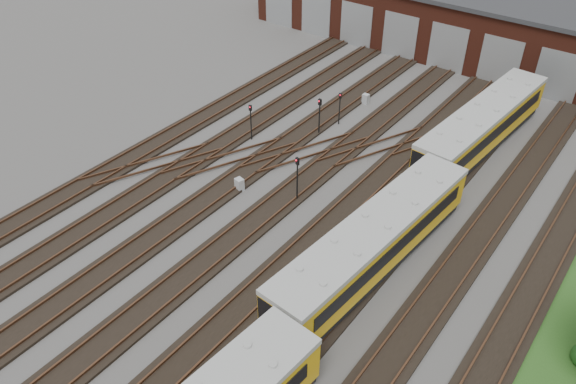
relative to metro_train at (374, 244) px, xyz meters
The scene contains 12 objects.
ground 8.96m from the metro_train, 133.40° to the right, with size 120.00×120.00×0.00m, color #474542.
track_network 8.65m from the metro_train, 136.97° to the right, with size 30.40×70.00×0.33m.
maintenance_shed 34.18m from the metro_train, 100.13° to the left, with size 51.00×12.50×6.35m.
metro_train is the anchor object (origin of this frame).
signal_mast_0 16.18m from the metro_train, 155.01° to the left, with size 0.25×0.24×3.01m.
signal_mast_1 15.21m from the metro_train, 135.76° to the left, with size 0.29×0.27×3.12m.
signal_mast_2 16.66m from the metro_train, 129.13° to the left, with size 0.25×0.24×2.79m.
signal_mast_3 7.72m from the metro_train, 159.67° to the left, with size 0.29×0.28×3.43m.
relay_cabinet_1 20.31m from the metro_train, 121.48° to the left, with size 0.53×0.44×0.89m, color #B3B6B8.
relay_cabinet_2 11.25m from the metro_train, behind, with size 0.56×0.47×0.94m, color #B3B6B8.
relay_cabinet_3 15.85m from the metro_train, 98.06° to the left, with size 0.69×0.57×1.14m, color #B3B6B8.
relay_cabinet_4 1.81m from the metro_train, 78.87° to the right, with size 0.53×0.44×0.88m, color #B3B6B8.
Camera 1 is at (16.12, -15.09, 23.14)m, focal length 35.00 mm.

